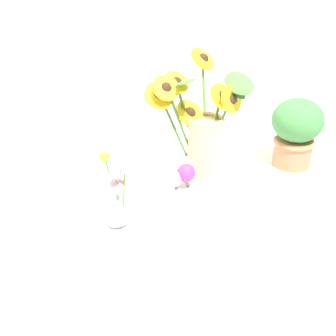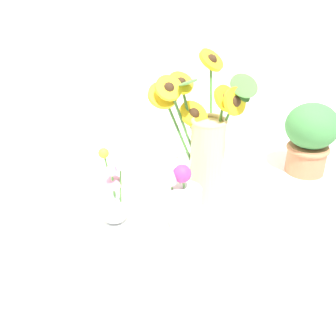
% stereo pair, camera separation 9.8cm
% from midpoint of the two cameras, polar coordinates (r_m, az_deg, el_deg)
% --- Properties ---
extents(ground_plane, '(6.00, 6.00, 0.00)m').
position_cam_midpoint_polar(ground_plane, '(1.06, 0.06, -6.76)').
color(ground_plane, silver).
extents(serving_tray, '(0.53, 0.53, 0.02)m').
position_cam_midpoint_polar(serving_tray, '(1.05, -2.69, -6.42)').
color(serving_tray, white).
rests_on(serving_tray, ground_plane).
extents(mason_jar_sunflowers, '(0.25, 0.24, 0.38)m').
position_cam_midpoint_polar(mason_jar_sunflowers, '(1.03, 2.36, 3.94)').
color(mason_jar_sunflowers, '#D1B77A').
rests_on(mason_jar_sunflowers, serving_tray).
extents(vase_small_center, '(0.09, 0.08, 0.18)m').
position_cam_midpoint_polar(vase_small_center, '(0.94, -0.12, -4.87)').
color(vase_small_center, white).
rests_on(vase_small_center, serving_tray).
extents(vase_bulb_right, '(0.07, 0.10, 0.19)m').
position_cam_midpoint_polar(vase_bulb_right, '(0.96, -10.44, -5.18)').
color(vase_bulb_right, white).
rests_on(vase_bulb_right, serving_tray).
extents(potted_plant, '(0.16, 0.16, 0.23)m').
position_cam_midpoint_polar(potted_plant, '(1.30, 16.06, 5.30)').
color(potted_plant, '#B7704C').
rests_on(potted_plant, ground_plane).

